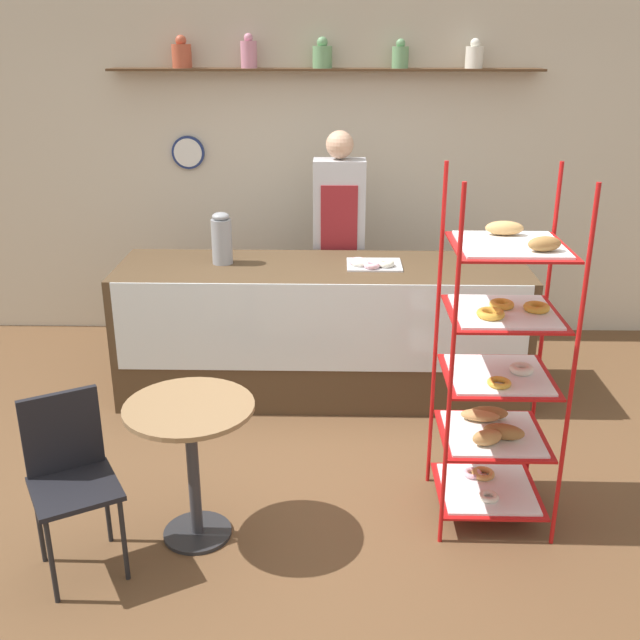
# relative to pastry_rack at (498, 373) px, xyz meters

# --- Properties ---
(ground_plane) EXTENTS (14.00, 14.00, 0.00)m
(ground_plane) POSITION_rel_pastry_rack_xyz_m (-0.92, 0.42, -0.81)
(ground_plane) COLOR brown
(back_wall) EXTENTS (10.00, 0.30, 2.70)m
(back_wall) POSITION_rel_pastry_rack_xyz_m (-0.92, 2.68, 0.55)
(back_wall) COLOR beige
(back_wall) RESTS_ON ground_plane
(display_counter) EXTENTS (2.80, 0.80, 0.94)m
(display_counter) POSITION_rel_pastry_rack_xyz_m (-0.92, 1.43, -0.34)
(display_counter) COLOR #4C3823
(display_counter) RESTS_ON ground_plane
(pastry_rack) EXTENTS (0.59, 0.58, 1.83)m
(pastry_rack) POSITION_rel_pastry_rack_xyz_m (0.00, 0.00, 0.00)
(pastry_rack) COLOR #B71414
(pastry_rack) RESTS_ON ground_plane
(person_worker) EXTENTS (0.38, 0.23, 1.77)m
(person_worker) POSITION_rel_pastry_rack_xyz_m (-0.80, 2.00, 0.16)
(person_worker) COLOR #282833
(person_worker) RESTS_ON ground_plane
(cafe_table) EXTENTS (0.64, 0.64, 0.75)m
(cafe_table) POSITION_rel_pastry_rack_xyz_m (-1.53, -0.25, -0.26)
(cafe_table) COLOR #262628
(cafe_table) RESTS_ON ground_plane
(cafe_chair) EXTENTS (0.52, 0.52, 0.87)m
(cafe_chair) POSITION_rel_pastry_rack_xyz_m (-2.06, -0.46, -0.28)
(cafe_chair) COLOR black
(cafe_chair) RESTS_ON ground_plane
(coffee_carafe) EXTENTS (0.14, 0.14, 0.36)m
(coffee_carafe) POSITION_rel_pastry_rack_xyz_m (-1.60, 1.49, 0.30)
(coffee_carafe) COLOR gray
(coffee_carafe) RESTS_ON display_counter
(donut_tray_counter) EXTENTS (0.37, 0.30, 0.05)m
(donut_tray_counter) POSITION_rel_pastry_rack_xyz_m (-0.59, 1.43, 0.15)
(donut_tray_counter) COLOR silver
(donut_tray_counter) RESTS_ON display_counter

